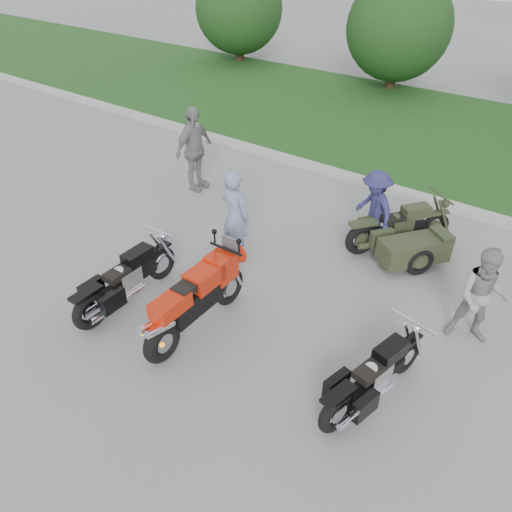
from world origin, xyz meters
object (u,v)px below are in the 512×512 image
Objects in this scene: cruiser_right at (371,380)px; cruiser_sidecar at (406,241)px; person_back at (194,149)px; person_denim at (374,209)px; person_stripe at (235,216)px; person_grey at (483,297)px; sportbike_red at (195,299)px; cruiser_left at (124,283)px.

cruiser_sidecar reaches higher than cruiser_right.
person_denim is at bearing -88.61° from person_back.
person_stripe is 2.68m from person_denim.
cruiser_sidecar is at bearing 121.34° from person_grey.
cruiser_right is 1.32× the size of person_denim.
sportbike_red is 1.45× the size of person_denim.
cruiser_sidecar is at bearing 49.84° from cruiser_left.
person_grey reaches higher than cruiser_right.
person_denim is at bearing -153.12° from cruiser_sidecar.
person_back reaches higher than person_grey.
sportbike_red is 4.25m from person_grey.
sportbike_red is 2.18m from person_stripe.
cruiser_right is at bearing 5.75° from sportbike_red.
cruiser_left is at bearing -159.93° from cruiser_right.
person_stripe is (0.59, 2.22, 0.44)m from cruiser_left.
cruiser_left is at bearing -155.32° from person_back.
person_back is (-5.16, -0.11, 0.58)m from cruiser_sidecar.
person_back is at bearing 131.05° from sportbike_red.
cruiser_left is 4.39m from person_back.
person_stripe is 3.04m from person_back.
person_back is at bearing 163.87° from cruiser_right.
person_stripe reaches higher than cruiser_right.
person_back reaches higher than person_denim.
cruiser_right is 0.99× the size of cruiser_sidecar.
cruiser_sidecar reaches higher than cruiser_left.
person_stripe is (-0.81, 2.01, 0.25)m from sportbike_red.
person_stripe is at bearing -109.02° from cruiser_sidecar.
cruiser_left is 5.14m from cruiser_sidecar.
person_stripe reaches higher than person_grey.
person_back reaches higher than cruiser_sidecar.
sportbike_red is at bearing -139.63° from person_back.
person_grey is (0.74, 2.06, 0.40)m from cruiser_right.
cruiser_sidecar is (3.22, 4.01, -0.03)m from cruiser_left.
cruiser_left is 4.21m from cruiser_right.
cruiser_left is 1.38× the size of person_grey.
person_denim is 4.41m from person_back.
sportbike_red is 4.22m from cruiser_sidecar.
sportbike_red is at bearing -164.68° from person_grey.
cruiser_left is 1.27× the size of person_stripe.
cruiser_right is at bearing -120.53° from person_back.
person_grey is 6.98m from person_back.
cruiser_sidecar is 1.34× the size of person_denim.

